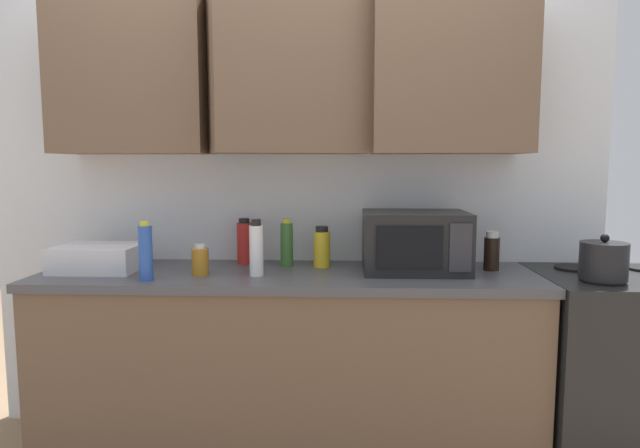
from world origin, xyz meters
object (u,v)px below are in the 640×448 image
object	(u,v)px
bottle_soy_dark	(492,252)
microwave	(415,242)
bottle_amber_vinegar	(200,261)
bottle_green_oil	(287,244)
bottle_red_sauce	(244,242)
bottle_yellow_mustard	(322,248)
bottle_blue_cleaner	(146,252)
stove_range	(620,371)
bottle_white_jar	(256,249)
dish_rack	(99,258)
kettle	(604,261)

from	to	relation	value
bottle_soy_dark	microwave	bearing A→B (deg)	-174.56
bottle_amber_vinegar	bottle_green_oil	world-z (taller)	bottle_green_oil
bottle_red_sauce	bottle_yellow_mustard	xyz separation A→B (m)	(0.39, -0.07, -0.02)
bottle_red_sauce	bottle_yellow_mustard	world-z (taller)	bottle_red_sauce
bottle_blue_cleaner	bottle_red_sauce	bearing A→B (deg)	48.90
stove_range	bottle_yellow_mustard	world-z (taller)	bottle_yellow_mustard
bottle_soy_dark	bottle_white_jar	xyz separation A→B (m)	(-1.09, -0.17, 0.03)
bottle_red_sauce	bottle_green_oil	distance (m)	0.23
bottle_soy_dark	bottle_amber_vinegar	distance (m)	1.36
dish_rack	kettle	bearing A→B (deg)	-4.05
stove_range	bottle_green_oil	world-z (taller)	bottle_green_oil
microwave	bottle_blue_cleaner	xyz separation A→B (m)	(-1.19, -0.25, -0.02)
microwave	dish_rack	size ratio (longest dim) A/B	1.26
bottle_yellow_mustard	bottle_white_jar	xyz separation A→B (m)	(-0.29, -0.22, 0.03)
dish_rack	bottle_red_sauce	bearing A→B (deg)	17.29
bottle_soy_dark	kettle	bearing A→B (deg)	-30.64
stove_range	microwave	world-z (taller)	microwave
stove_range	bottle_amber_vinegar	world-z (taller)	bottle_amber_vinegar
bottle_red_sauce	bottle_green_oil	bearing A→B (deg)	-12.62
stove_range	kettle	world-z (taller)	kettle
bottle_white_jar	stove_range	bearing A→B (deg)	2.49
kettle	bottle_amber_vinegar	world-z (taller)	kettle
bottle_yellow_mustard	bottle_amber_vinegar	bearing A→B (deg)	-158.30
kettle	bottle_blue_cleaner	size ratio (longest dim) A/B	0.76
stove_range	bottle_green_oil	xyz separation A→B (m)	(-1.56, 0.17, 0.56)
stove_range	bottle_green_oil	bearing A→B (deg)	173.59
bottle_amber_vinegar	bottle_white_jar	size ratio (longest dim) A/B	0.55
bottle_green_oil	bottle_white_jar	world-z (taller)	bottle_white_jar
bottle_green_oil	bottle_soy_dark	bearing A→B (deg)	-4.37
bottle_soy_dark	bottle_green_oil	world-z (taller)	bottle_green_oil
dish_rack	bottle_yellow_mustard	distance (m)	1.06
bottle_amber_vinegar	dish_rack	bearing A→B (deg)	170.26
bottle_yellow_mustard	bottle_soy_dark	bearing A→B (deg)	-3.52
kettle	bottle_white_jar	size ratio (longest dim) A/B	0.76
bottle_soy_dark	bottle_yellow_mustard	bearing A→B (deg)	176.48
bottle_red_sauce	bottle_amber_vinegar	world-z (taller)	bottle_red_sauce
stove_range	dish_rack	xyz separation A→B (m)	(-2.43, 0.02, 0.51)
kettle	bottle_green_oil	world-z (taller)	bottle_green_oil
kettle	bottle_green_oil	xyz separation A→B (m)	(-1.39, 0.31, 0.02)
bottle_soy_dark	bottle_blue_cleaner	distance (m)	1.58
stove_range	bottle_green_oil	size ratio (longest dim) A/B	3.90
bottle_soy_dark	bottle_blue_cleaner	world-z (taller)	bottle_blue_cleaner
bottle_red_sauce	bottle_amber_vinegar	distance (m)	0.33
bottle_yellow_mustard	bottle_green_oil	distance (m)	0.18
kettle	stove_range	bearing A→B (deg)	39.47
kettle	bottle_soy_dark	size ratio (longest dim) A/B	1.05
dish_rack	bottle_soy_dark	xyz separation A→B (m)	(1.86, 0.08, 0.03)
bottle_white_jar	microwave	bearing A→B (deg)	10.73
bottle_amber_vinegar	kettle	bearing A→B (deg)	-2.38
stove_range	dish_rack	bearing A→B (deg)	179.53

